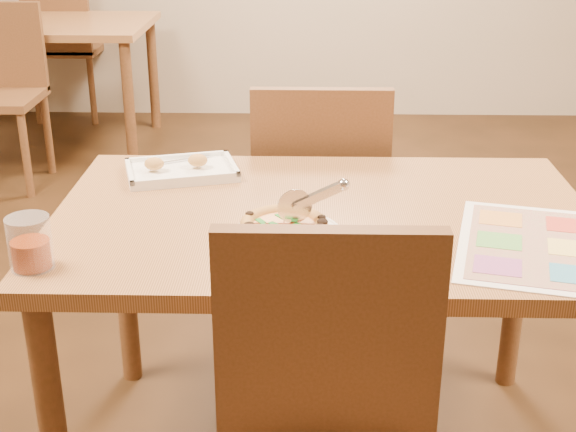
{
  "coord_description": "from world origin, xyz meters",
  "views": [
    {
      "loc": [
        -0.04,
        -1.78,
        1.46
      ],
      "look_at": [
        -0.08,
        -0.14,
        0.77
      ],
      "focal_mm": 50.0,
      "sensor_mm": 36.0,
      "label": 1
    }
  ],
  "objects_px": {
    "bg_table": "(36,37)",
    "plate": "(288,234)",
    "dining_table": "(323,245)",
    "appetizer_tray": "(181,171)",
    "chair_far": "(320,185)",
    "pizza": "(284,225)",
    "menu": "(535,245)",
    "bg_chair_near": "(0,72)",
    "bg_chair_far": "(62,34)",
    "pizza_cutter": "(311,199)",
    "chair_near": "(328,421)",
    "glass_tumbler": "(30,246)"
  },
  "relations": [
    {
      "from": "pizza",
      "to": "menu",
      "type": "xyz_separation_m",
      "value": [
        0.55,
        -0.05,
        -0.02
      ]
    },
    {
      "from": "bg_table",
      "to": "glass_tumbler",
      "type": "distance_m",
      "value": 3.27
    },
    {
      "from": "dining_table",
      "to": "pizza",
      "type": "relative_size",
      "value": 6.52
    },
    {
      "from": "bg_chair_far",
      "to": "chair_far",
      "type": "bearing_deg",
      "value": 120.65
    },
    {
      "from": "bg_chair_far",
      "to": "menu",
      "type": "relative_size",
      "value": 1.04
    },
    {
      "from": "bg_chair_near",
      "to": "bg_chair_far",
      "type": "xyz_separation_m",
      "value": [
        0.0,
        1.1,
        0.0
      ]
    },
    {
      "from": "bg_chair_far",
      "to": "bg_table",
      "type": "bearing_deg",
      "value": 90.0
    },
    {
      "from": "pizza",
      "to": "appetizer_tray",
      "type": "bearing_deg",
      "value": 126.5
    },
    {
      "from": "chair_far",
      "to": "plate",
      "type": "distance_m",
      "value": 0.77
    },
    {
      "from": "pizza_cutter",
      "to": "bg_chair_near",
      "type": "bearing_deg",
      "value": 108.44
    },
    {
      "from": "plate",
      "to": "menu",
      "type": "distance_m",
      "value": 0.54
    },
    {
      "from": "appetizer_tray",
      "to": "menu",
      "type": "bearing_deg",
      "value": -27.63
    },
    {
      "from": "pizza",
      "to": "dining_table",
      "type": "bearing_deg",
      "value": 55.55
    },
    {
      "from": "plate",
      "to": "glass_tumbler",
      "type": "xyz_separation_m",
      "value": [
        -0.52,
        -0.17,
        0.04
      ]
    },
    {
      "from": "chair_near",
      "to": "appetizer_tray",
      "type": "height_order",
      "value": "chair_near"
    },
    {
      "from": "plate",
      "to": "pizza_cutter",
      "type": "height_order",
      "value": "pizza_cutter"
    },
    {
      "from": "plate",
      "to": "bg_table",
      "type": "bearing_deg",
      "value": 117.28
    },
    {
      "from": "bg_table",
      "to": "appetizer_tray",
      "type": "bearing_deg",
      "value": -64.42
    },
    {
      "from": "chair_far",
      "to": "appetizer_tray",
      "type": "xyz_separation_m",
      "value": [
        -0.38,
        -0.34,
        0.17
      ]
    },
    {
      "from": "bg_chair_near",
      "to": "pizza_cutter",
      "type": "bearing_deg",
      "value": -55.91
    },
    {
      "from": "dining_table",
      "to": "glass_tumbler",
      "type": "distance_m",
      "value": 0.69
    },
    {
      "from": "appetizer_tray",
      "to": "bg_chair_far",
      "type": "bearing_deg",
      "value": 111.79
    },
    {
      "from": "bg_chair_far",
      "to": "bg_chair_near",
      "type": "bearing_deg",
      "value": 90.0
    },
    {
      "from": "chair_near",
      "to": "pizza_cutter",
      "type": "distance_m",
      "value": 0.54
    },
    {
      "from": "dining_table",
      "to": "pizza",
      "type": "bearing_deg",
      "value": -124.45
    },
    {
      "from": "dining_table",
      "to": "pizza",
      "type": "height_order",
      "value": "pizza"
    },
    {
      "from": "dining_table",
      "to": "plate",
      "type": "distance_m",
      "value": 0.19
    },
    {
      "from": "bg_chair_far",
      "to": "appetizer_tray",
      "type": "bearing_deg",
      "value": 111.79
    },
    {
      "from": "bg_table",
      "to": "pizza_cutter",
      "type": "relative_size",
      "value": 8.46
    },
    {
      "from": "chair_near",
      "to": "menu",
      "type": "bearing_deg",
      "value": 42.57
    },
    {
      "from": "chair_near",
      "to": "pizza_cutter",
      "type": "relative_size",
      "value": 3.06
    },
    {
      "from": "glass_tumbler",
      "to": "menu",
      "type": "height_order",
      "value": "glass_tumbler"
    },
    {
      "from": "pizza",
      "to": "menu",
      "type": "bearing_deg",
      "value": -4.86
    },
    {
      "from": "bg_chair_near",
      "to": "pizza_cutter",
      "type": "relative_size",
      "value": 3.06
    },
    {
      "from": "pizza",
      "to": "bg_chair_near",
      "type": "bearing_deg",
      "value": 122.87
    },
    {
      "from": "chair_far",
      "to": "plate",
      "type": "xyz_separation_m",
      "value": [
        -0.08,
        -0.74,
        0.16
      ]
    },
    {
      "from": "bg_table",
      "to": "plate",
      "type": "xyz_separation_m",
      "value": [
        1.52,
        -2.94,
        0.09
      ]
    },
    {
      "from": "chair_far",
      "to": "plate",
      "type": "height_order",
      "value": "chair_far"
    },
    {
      "from": "chair_near",
      "to": "bg_table",
      "type": "xyz_separation_m",
      "value": [
        -1.6,
        3.4,
        0.07
      ]
    },
    {
      "from": "bg_table",
      "to": "pizza",
      "type": "relative_size",
      "value": 6.52
    },
    {
      "from": "pizza_cutter",
      "to": "pizza",
      "type": "bearing_deg",
      "value": 179.12
    },
    {
      "from": "dining_table",
      "to": "bg_chair_far",
      "type": "xyz_separation_m",
      "value": [
        -1.6,
        3.3,
        -0.07
      ]
    },
    {
      "from": "bg_chair_far",
      "to": "plate",
      "type": "height_order",
      "value": "bg_chair_far"
    },
    {
      "from": "appetizer_tray",
      "to": "bg_table",
      "type": "bearing_deg",
      "value": 115.58
    },
    {
      "from": "dining_table",
      "to": "appetizer_tray",
      "type": "distance_m",
      "value": 0.47
    },
    {
      "from": "pizza_cutter",
      "to": "bg_chair_far",
      "type": "bearing_deg",
      "value": 98.98
    },
    {
      "from": "chair_near",
      "to": "bg_chair_far",
      "type": "xyz_separation_m",
      "value": [
        -1.6,
        3.9,
        0.0
      ]
    },
    {
      "from": "bg_chair_far",
      "to": "menu",
      "type": "xyz_separation_m",
      "value": [
        2.06,
        -3.48,
        0.16
      ]
    },
    {
      "from": "pizza",
      "to": "appetizer_tray",
      "type": "distance_m",
      "value": 0.49
    },
    {
      "from": "appetizer_tray",
      "to": "pizza",
      "type": "bearing_deg",
      "value": -53.5
    }
  ]
}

